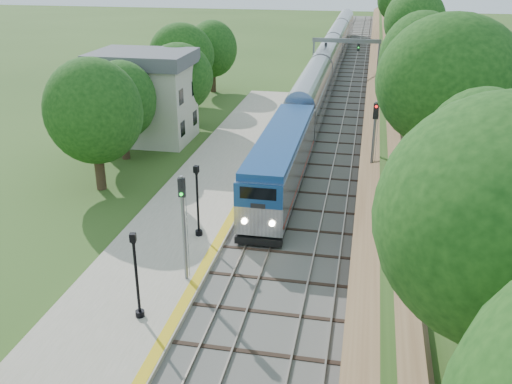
% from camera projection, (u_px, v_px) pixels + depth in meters
% --- Properties ---
extents(ground, '(320.00, 320.00, 0.00)m').
position_uv_depth(ground, '(204.00, 381.00, 22.92)').
color(ground, '#2D4C19').
rests_on(ground, ground).
extents(trackbed, '(9.50, 170.00, 0.28)m').
position_uv_depth(trackbed, '(342.00, 80.00, 76.77)').
color(trackbed, '#4C4944').
rests_on(trackbed, ground).
extents(platform, '(6.40, 68.00, 0.38)m').
position_uv_depth(platform, '(196.00, 206.00, 38.25)').
color(platform, '#9D957E').
rests_on(platform, ground).
extents(yellow_stripe, '(0.55, 68.00, 0.01)m').
position_uv_depth(yellow_stripe, '(237.00, 207.00, 37.66)').
color(yellow_stripe, gold).
rests_on(yellow_stripe, platform).
extents(embankment, '(10.64, 170.00, 11.70)m').
position_uv_depth(embankment, '(407.00, 68.00, 74.53)').
color(embankment, brown).
rests_on(embankment, ground).
extents(station_building, '(8.60, 6.60, 8.00)m').
position_uv_depth(station_building, '(145.00, 96.00, 50.98)').
color(station_building, beige).
rests_on(station_building, ground).
extents(signal_gantry, '(8.40, 0.38, 6.20)m').
position_uv_depth(signal_gantry, '(346.00, 50.00, 70.31)').
color(signal_gantry, slate).
rests_on(signal_gantry, ground).
extents(trees_behind_platform, '(7.82, 53.32, 7.21)m').
position_uv_depth(trees_behind_platform, '(134.00, 121.00, 41.86)').
color(trees_behind_platform, '#332316').
rests_on(trees_behind_platform, ground).
extents(train, '(2.86, 95.33, 4.21)m').
position_uv_depth(train, '(327.00, 66.00, 74.47)').
color(train, black).
rests_on(train, trackbed).
extents(lamppost_mid, '(0.42, 0.42, 4.29)m').
position_uv_depth(lamppost_mid, '(137.00, 281.00, 25.66)').
color(lamppost_mid, black).
rests_on(lamppost_mid, platform).
extents(lamppost_far, '(0.43, 0.43, 4.38)m').
position_uv_depth(lamppost_far, '(198.00, 205.00, 33.22)').
color(lamppost_far, black).
rests_on(lamppost_far, platform).
extents(signal_platform, '(0.33, 0.26, 5.67)m').
position_uv_depth(signal_platform, '(183.00, 217.00, 28.13)').
color(signal_platform, slate).
rests_on(signal_platform, platform).
extents(signal_farside, '(0.36, 0.29, 6.65)m').
position_uv_depth(signal_farside, '(374.00, 139.00, 38.94)').
color(signal_farside, slate).
rests_on(signal_farside, ground).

